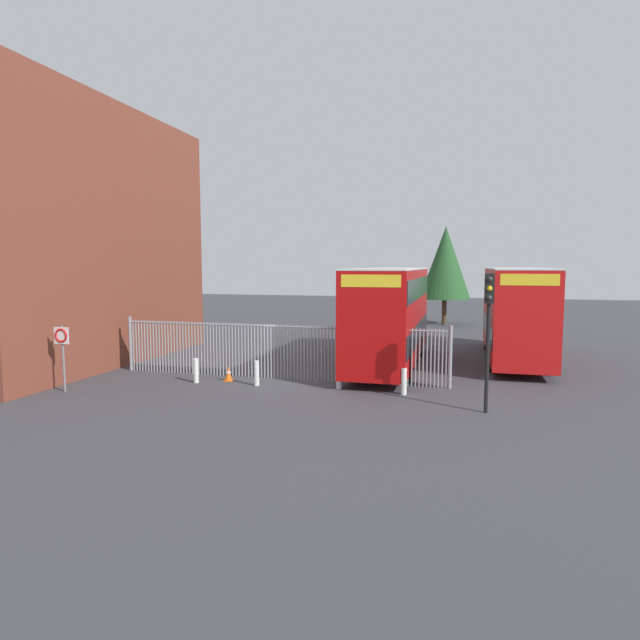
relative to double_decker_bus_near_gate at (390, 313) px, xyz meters
The scene contains 13 objects.
ground_plane 5.76m from the double_decker_bus_near_gate, 129.04° to the left, with size 100.00×100.00×0.00m, color #3D3D42.
depot_building_brick 16.97m from the double_decker_bus_near_gate, behind, with size 9.77×14.22×11.63m, color brown.
palisade_fence 5.74m from the double_decker_bus_near_gate, 135.37° to the right, with size 13.60×0.14×2.35m.
double_decker_bus_near_gate is the anchor object (origin of this frame).
double_decker_bus_behind_fence_left 6.37m from the double_decker_bus_near_gate, 29.01° to the left, with size 2.54×10.81×4.42m.
bollard_near_left 8.94m from the double_decker_bus_near_gate, 141.25° to the right, with size 0.20×0.20×0.95m, color silver.
bollard_center_front 7.15m from the double_decker_bus_near_gate, 129.07° to the right, with size 0.20×0.20×0.95m, color silver.
bollard_near_right 5.51m from the double_decker_bus_near_gate, 103.54° to the right, with size 0.20×0.20×0.95m, color silver.
bollard_far_right 5.82m from the double_decker_bus_near_gate, 77.27° to the right, with size 0.20×0.20×0.95m, color silver.
traffic_cone_by_gate 7.80m from the double_decker_bus_near_gate, 139.72° to the right, with size 0.34×0.34×0.59m.
speed_limit_sign_post 13.40m from the double_decker_bus_near_gate, 142.89° to the right, with size 0.60×0.14×2.40m.
traffic_light_kerbside 8.08m from the double_decker_bus_near_gate, 60.98° to the right, with size 0.28×0.33×4.30m.
tree_tall_back 18.44m from the double_decker_bus_near_gate, 84.50° to the left, with size 3.86×3.86×7.50m.
Camera 1 is at (6.45, -20.15, 4.54)m, focal length 30.23 mm.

